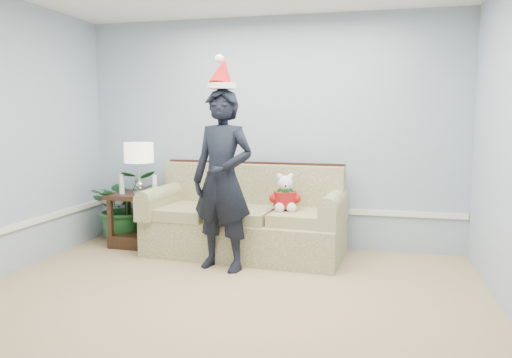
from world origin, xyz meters
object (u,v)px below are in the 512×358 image
Objects in this scene: man at (223,180)px; teddy_bear at (285,197)px; sofa at (246,222)px; table_lamp at (139,155)px; side_table at (140,225)px; houseplant at (124,205)px.

man is 0.78m from teddy_bear.
sofa is at bearing 96.83° from man.
sofa is 3.69× the size of table_lamp.
table_lamp is at bearing 167.54° from man.
man is at bearing -27.54° from side_table.
sofa is 5.47× the size of teddy_bear.
side_table is 0.37× the size of man.
man is at bearing -92.78° from sofa.
man reaches higher than side_table.
teddy_bear is (1.79, -0.13, 0.43)m from side_table.
houseplant is 0.50× the size of man.
side_table is 1.56m from man.
teddy_bear is at bearing -4.31° from side_table.
teddy_bear is at bearing -2.65° from table_lamp.
table_lamp is (0.04, -0.05, 0.85)m from side_table.
sofa is 1.23× the size of man.
houseplant is at bearing 177.31° from sofa.
houseplant is at bearing 146.73° from table_lamp.
houseplant is at bearing 165.97° from man.
man is 4.45× the size of teddy_bear.
side_table is 0.75× the size of houseplant.
man is at bearing -27.90° from houseplant.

